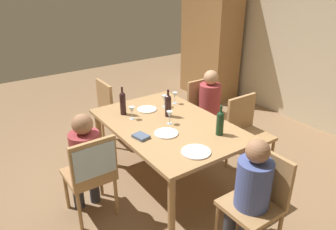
{
  "coord_description": "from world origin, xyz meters",
  "views": [
    {
      "loc": [
        2.61,
        -1.8,
        2.3
      ],
      "look_at": [
        0.0,
        0.0,
        0.85
      ],
      "focal_mm": 34.19,
      "sensor_mm": 36.0,
      "label": 1
    }
  ],
  "objects_px": {
    "armoire_cabinet": "(210,39)",
    "dinner_plate_guest_right": "(196,152)",
    "wine_bottle_tall_green": "(168,105)",
    "chair_far_left": "(205,108)",
    "dinner_plate_guest_left": "(166,133)",
    "chair_left_end": "(113,107)",
    "chair_right_end": "(258,196)",
    "chair_near": "(92,168)",
    "dining_table": "(168,129)",
    "dinner_plate_host": "(147,109)",
    "wine_glass_far": "(170,115)",
    "handbag": "(141,126)",
    "wine_bottle_dark_red": "(123,102)",
    "wine_glass_near_right": "(132,110)",
    "person_man_guest": "(211,104)",
    "chair_far_right": "(246,129)",
    "wine_bottle_short_olive": "(220,122)",
    "person_woman_host": "(251,190)",
    "person_man_bearded": "(86,157)",
    "wine_glass_centre": "(164,99)"
  },
  "relations": [
    {
      "from": "chair_right_end",
      "to": "handbag",
      "type": "distance_m",
      "value": 2.52
    },
    {
      "from": "armoire_cabinet",
      "to": "dinner_plate_guest_left",
      "type": "xyz_separation_m",
      "value": [
        2.15,
        -2.48,
        -0.34
      ]
    },
    {
      "from": "chair_far_right",
      "to": "wine_bottle_tall_green",
      "type": "bearing_deg",
      "value": -28.2
    },
    {
      "from": "dining_table",
      "to": "handbag",
      "type": "height_order",
      "value": "dining_table"
    },
    {
      "from": "dinner_plate_host",
      "to": "handbag",
      "type": "relative_size",
      "value": 0.85
    },
    {
      "from": "chair_right_end",
      "to": "wine_glass_centre",
      "type": "distance_m",
      "value": 1.68
    },
    {
      "from": "chair_left_end",
      "to": "wine_bottle_short_olive",
      "type": "bearing_deg",
      "value": 12.08
    },
    {
      "from": "wine_glass_centre",
      "to": "wine_glass_far",
      "type": "relative_size",
      "value": 1.0
    },
    {
      "from": "armoire_cabinet",
      "to": "dinner_plate_guest_right",
      "type": "bearing_deg",
      "value": -43.32
    },
    {
      "from": "person_man_guest",
      "to": "handbag",
      "type": "bearing_deg",
      "value": -55.4
    },
    {
      "from": "chair_far_left",
      "to": "dinner_plate_host",
      "type": "distance_m",
      "value": 0.98
    },
    {
      "from": "dinner_plate_host",
      "to": "chair_left_end",
      "type": "bearing_deg",
      "value": -173.96
    },
    {
      "from": "person_man_bearded",
      "to": "wine_bottle_dark_red",
      "type": "xyz_separation_m",
      "value": [
        -0.47,
        0.66,
        0.26
      ]
    },
    {
      "from": "chair_near",
      "to": "wine_glass_near_right",
      "type": "bearing_deg",
      "value": 33.19
    },
    {
      "from": "dining_table",
      "to": "dinner_plate_host",
      "type": "height_order",
      "value": "dinner_plate_host"
    },
    {
      "from": "chair_far_left",
      "to": "person_man_guest",
      "type": "relative_size",
      "value": 0.84
    },
    {
      "from": "wine_bottle_short_olive",
      "to": "wine_glass_far",
      "type": "relative_size",
      "value": 2.14
    },
    {
      "from": "person_man_guest",
      "to": "armoire_cabinet",
      "type": "bearing_deg",
      "value": -130.65
    },
    {
      "from": "wine_bottle_tall_green",
      "to": "dinner_plate_host",
      "type": "relative_size",
      "value": 1.35
    },
    {
      "from": "dining_table",
      "to": "chair_left_end",
      "type": "relative_size",
      "value": 1.86
    },
    {
      "from": "chair_far_right",
      "to": "handbag",
      "type": "distance_m",
      "value": 1.7
    },
    {
      "from": "wine_glass_centre",
      "to": "dinner_plate_host",
      "type": "xyz_separation_m",
      "value": [
        -0.04,
        -0.24,
        -0.1
      ]
    },
    {
      "from": "dining_table",
      "to": "wine_bottle_dark_red",
      "type": "height_order",
      "value": "wine_bottle_dark_red"
    },
    {
      "from": "person_man_bearded",
      "to": "wine_bottle_short_olive",
      "type": "bearing_deg",
      "value": -23.46
    },
    {
      "from": "person_woman_host",
      "to": "wine_bottle_tall_green",
      "type": "relative_size",
      "value": 3.43
    },
    {
      "from": "wine_bottle_dark_red",
      "to": "dinner_plate_guest_right",
      "type": "height_order",
      "value": "wine_bottle_dark_red"
    },
    {
      "from": "chair_far_left",
      "to": "dinner_plate_guest_left",
      "type": "relative_size",
      "value": 3.69
    },
    {
      "from": "dinner_plate_guest_right",
      "to": "wine_bottle_tall_green",
      "type": "bearing_deg",
      "value": 163.15
    },
    {
      "from": "dinner_plate_guest_right",
      "to": "person_man_guest",
      "type": "bearing_deg",
      "value": 132.91
    },
    {
      "from": "chair_far_right",
      "to": "person_woman_host",
      "type": "relative_size",
      "value": 0.83
    },
    {
      "from": "wine_bottle_dark_red",
      "to": "wine_glass_near_right",
      "type": "relative_size",
      "value": 2.25
    },
    {
      "from": "chair_far_right",
      "to": "dinner_plate_guest_right",
      "type": "distance_m",
      "value": 1.17
    },
    {
      "from": "chair_far_left",
      "to": "person_man_guest",
      "type": "xyz_separation_m",
      "value": [
        0.11,
        -0.0,
        0.11
      ]
    },
    {
      "from": "chair_near",
      "to": "dining_table",
      "type": "bearing_deg",
      "value": 7.39
    },
    {
      "from": "chair_left_end",
      "to": "wine_bottle_short_olive",
      "type": "relative_size",
      "value": 2.88
    },
    {
      "from": "dinner_plate_host",
      "to": "handbag",
      "type": "height_order",
      "value": "dinner_plate_host"
    },
    {
      "from": "chair_far_left",
      "to": "wine_glass_far",
      "type": "xyz_separation_m",
      "value": [
        0.49,
        -0.95,
        0.33
      ]
    },
    {
      "from": "chair_left_end",
      "to": "chair_right_end",
      "type": "bearing_deg",
      "value": 4.04
    },
    {
      "from": "person_man_guest",
      "to": "handbag",
      "type": "distance_m",
      "value": 1.19
    },
    {
      "from": "person_man_guest",
      "to": "dinner_plate_guest_left",
      "type": "distance_m",
      "value": 1.25
    },
    {
      "from": "chair_far_left",
      "to": "wine_glass_near_right",
      "type": "bearing_deg",
      "value": 6.88
    },
    {
      "from": "dining_table",
      "to": "handbag",
      "type": "distance_m",
      "value": 1.4
    },
    {
      "from": "chair_near",
      "to": "dinner_plate_host",
      "type": "bearing_deg",
      "value": 31.05
    },
    {
      "from": "chair_far_right",
      "to": "wine_bottle_dark_red",
      "type": "distance_m",
      "value": 1.52
    },
    {
      "from": "armoire_cabinet",
      "to": "dining_table",
      "type": "relative_size",
      "value": 1.27
    },
    {
      "from": "wine_bottle_dark_red",
      "to": "dinner_plate_guest_left",
      "type": "distance_m",
      "value": 0.72
    },
    {
      "from": "wine_glass_far",
      "to": "dinner_plate_guest_left",
      "type": "distance_m",
      "value": 0.26
    },
    {
      "from": "chair_near",
      "to": "wine_glass_far",
      "type": "height_order",
      "value": "chair_near"
    },
    {
      "from": "handbag",
      "to": "armoire_cabinet",
      "type": "bearing_deg",
      "value": 110.04
    },
    {
      "from": "chair_far_right",
      "to": "person_man_bearded",
      "type": "bearing_deg",
      "value": -9.61
    }
  ]
}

